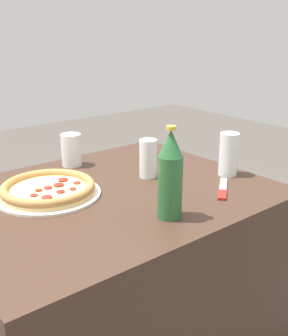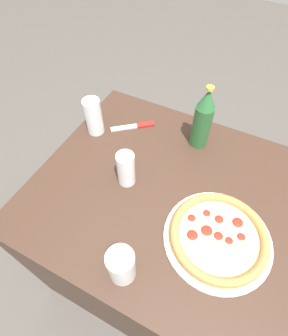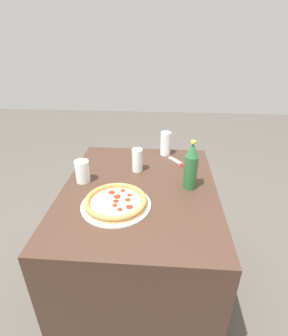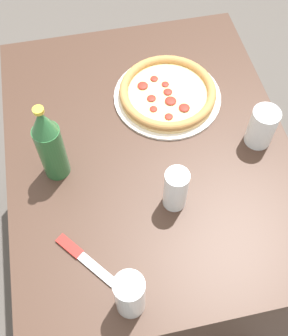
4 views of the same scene
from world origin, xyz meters
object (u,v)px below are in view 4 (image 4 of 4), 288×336
(glass_cola, at_px, (130,296))
(knife, at_px, (83,258))
(glass_water, at_px, (176,190))
(beer_bottle, at_px, (50,144))
(pizza_veggie, at_px, (167,93))
(glass_red_wine, at_px, (261,128))

(glass_cola, bearing_deg, knife, 35.20)
(glass_water, bearing_deg, beer_bottle, 60.83)
(glass_cola, xyz_separation_m, knife, (0.13, 0.09, -0.06))
(pizza_veggie, height_order, glass_cola, glass_cola)
(glass_cola, height_order, glass_red_wine, glass_cola)
(pizza_veggie, bearing_deg, glass_red_wine, -134.07)
(glass_red_wine, distance_m, beer_bottle, 0.56)
(glass_cola, bearing_deg, pizza_veggie, -21.22)
(pizza_veggie, height_order, knife, pizza_veggie)
(pizza_veggie, xyz_separation_m, knife, (-0.45, 0.32, -0.02))
(glass_cola, relative_size, beer_bottle, 0.59)
(pizza_veggie, xyz_separation_m, beer_bottle, (-0.19, 0.35, 0.10))
(pizza_veggie, bearing_deg, beer_bottle, 118.28)
(pizza_veggie, height_order, glass_red_wine, glass_red_wine)
(glass_red_wine, relative_size, beer_bottle, 0.47)
(glass_cola, height_order, knife, glass_cola)
(beer_bottle, bearing_deg, pizza_veggie, -61.72)
(beer_bottle, height_order, knife, beer_bottle)
(glass_red_wine, xyz_separation_m, knife, (-0.24, 0.53, -0.05))
(glass_cola, xyz_separation_m, glass_red_wine, (0.37, -0.44, -0.01))
(glass_red_wine, xyz_separation_m, beer_bottle, (0.02, 0.56, 0.07))
(glass_cola, xyz_separation_m, glass_water, (0.23, -0.16, -0.00))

